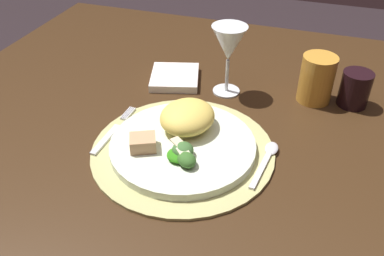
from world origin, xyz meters
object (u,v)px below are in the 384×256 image
napkin (175,77)px  dark_tumbler (355,89)px  dining_table (199,173)px  wine_glass (229,45)px  dinner_plate (184,146)px  amber_tumbler (317,79)px  fork (112,132)px  spoon (267,157)px

napkin → dark_tumbler: 0.41m
napkin → dark_tumbler: size_ratio=1.52×
dining_table → wine_glass: size_ratio=7.73×
dinner_plate → amber_tumbler: amber_tumbler is taller
dinner_plate → amber_tumbler: 0.34m
fork → dining_table: bearing=34.6°
dining_table → spoon: (0.15, -0.08, 0.15)m
wine_glass → dark_tumbler: 0.29m
spoon → dark_tumbler: 0.29m
dining_table → dark_tumbler: (0.30, 0.17, 0.19)m
napkin → dining_table: bearing=-52.6°
dinner_plate → wine_glass: bearing=84.8°
dinner_plate → spoon: dinner_plate is taller
dining_table → amber_tumbler: size_ratio=11.69×
dining_table → fork: size_ratio=7.47×
napkin → amber_tumbler: bearing=3.3°
dinner_plate → spoon: (0.15, 0.02, -0.01)m
napkin → dinner_plate: bearing=-66.2°
dinner_plate → spoon: size_ratio=1.98×
spoon → wine_glass: size_ratio=0.87×
fork → spoon: (0.30, 0.02, -0.00)m
fork → wine_glass: size_ratio=1.03×
dinner_plate → napkin: 0.27m
dinner_plate → dining_table: bearing=90.9°
dark_tumbler → napkin: bearing=-176.5°
amber_tumbler → napkin: bearing=-176.7°
dining_table → dinner_plate: bearing=-89.1°
spoon → fork: bearing=-175.9°
dining_table → dark_tumbler: dark_tumbler is taller
dinner_plate → amber_tumbler: (0.21, 0.26, 0.04)m
wine_glass → spoon: bearing=-57.9°
wine_glass → amber_tumbler: size_ratio=1.51×
dinner_plate → napkin: dinner_plate is taller
spoon → dark_tumbler: bearing=60.0°
spoon → wine_glass: (-0.13, 0.21, 0.11)m
fork → napkin: 0.25m
fork → wine_glass: (0.17, 0.23, 0.11)m
amber_tumbler → dark_tumbler: 0.08m
dinner_plate → fork: bearing=178.9°
spoon → amber_tumbler: bearing=75.9°
dark_tumbler → spoon: bearing=-120.0°
napkin → wine_glass: 0.17m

